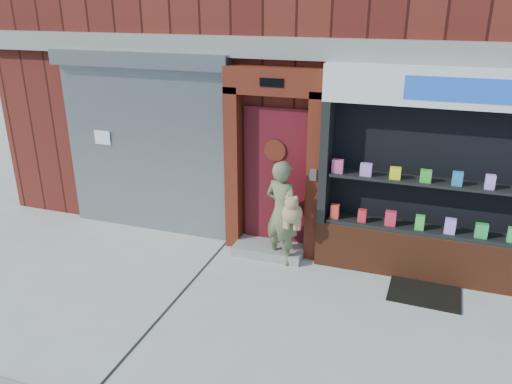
% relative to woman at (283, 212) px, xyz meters
% --- Properties ---
extents(ground, '(80.00, 80.00, 0.00)m').
position_rel_woman_xyz_m(ground, '(0.49, -1.53, -0.82)').
color(ground, '#9E9E99').
rests_on(ground, ground).
extents(shutter_bay, '(3.10, 0.30, 3.04)m').
position_rel_woman_xyz_m(shutter_bay, '(-2.51, 0.39, 0.90)').
color(shutter_bay, gray).
rests_on(shutter_bay, ground).
extents(red_door_bay, '(1.52, 0.58, 2.90)m').
position_rel_woman_xyz_m(red_door_bay, '(-0.26, 0.33, 0.64)').
color(red_door_bay, '#52190E').
rests_on(red_door_bay, ground).
extents(pharmacy_bay, '(3.50, 0.41, 3.00)m').
position_rel_woman_xyz_m(pharmacy_bay, '(2.24, 0.28, 0.55)').
color(pharmacy_bay, '#642C17').
rests_on(pharmacy_bay, ground).
extents(woman, '(0.70, 0.61, 1.62)m').
position_rel_woman_xyz_m(woman, '(0.00, 0.00, 0.00)').
color(woman, '#5F6845').
rests_on(woman, ground).
extents(doormat, '(0.98, 0.70, 0.02)m').
position_rel_woman_xyz_m(doormat, '(2.12, -0.27, -0.81)').
color(doormat, black).
rests_on(doormat, ground).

